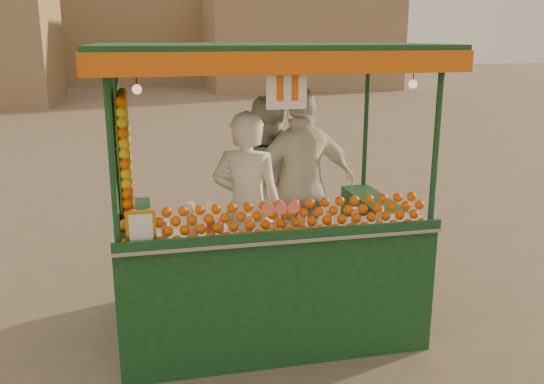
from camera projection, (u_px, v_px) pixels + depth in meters
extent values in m
plane|color=brown|center=(237.00, 317.00, 5.39)|extent=(90.00, 90.00, 0.00)
cube|color=#8A744E|center=(297.00, 36.00, 28.82)|extent=(9.00, 6.00, 5.00)
cube|color=#8A744E|center=(114.00, 18.00, 32.31)|extent=(14.00, 7.00, 7.00)
cube|color=#0E3412|center=(264.00, 308.00, 5.26)|extent=(2.49, 1.53, 0.29)
cylinder|color=black|center=(168.00, 315.00, 5.07)|extent=(0.35, 0.10, 0.35)
cylinder|color=black|center=(354.00, 296.00, 5.43)|extent=(0.35, 0.10, 0.35)
cube|color=#0E3412|center=(280.00, 282.00, 4.53)|extent=(2.49, 0.29, 0.77)
cube|color=#0E3412|center=(136.00, 260.00, 4.98)|extent=(0.29, 1.25, 0.77)
cube|color=#0E3412|center=(376.00, 241.00, 5.44)|extent=(0.29, 1.25, 0.77)
cube|color=#B2B2B7|center=(280.00, 233.00, 4.46)|extent=(2.49, 0.44, 0.03)
cylinder|color=#0E3412|center=(112.00, 159.00, 3.91)|extent=(0.05, 0.05, 1.34)
cylinder|color=#0E3412|center=(436.00, 145.00, 4.42)|extent=(0.05, 0.05, 1.34)
cylinder|color=#0E3412|center=(119.00, 128.00, 5.27)|extent=(0.05, 0.05, 1.34)
cylinder|color=#0E3412|center=(366.00, 120.00, 5.78)|extent=(0.05, 0.05, 1.34)
cube|color=#0E3412|center=(263.00, 49.00, 4.66)|extent=(2.69, 1.73, 0.08)
cube|color=#D3570B|center=(289.00, 63.00, 3.87)|extent=(2.69, 0.04, 0.15)
cube|color=#D3570B|center=(245.00, 55.00, 5.49)|extent=(2.69, 0.04, 0.15)
cube|color=#D3570B|center=(90.00, 60.00, 4.40)|extent=(0.04, 1.73, 0.15)
cube|color=#D3570B|center=(416.00, 57.00, 4.96)|extent=(0.04, 1.73, 0.15)
cylinder|color=#FF644D|center=(281.00, 208.00, 4.27)|extent=(0.10, 0.02, 0.10)
cube|color=#B69122|center=(141.00, 229.00, 4.08)|extent=(0.21, 0.02, 0.27)
cube|color=white|center=(287.00, 88.00, 3.98)|extent=(0.29, 0.01, 0.29)
sphere|color=#FFE5B2|center=(137.00, 89.00, 3.90)|extent=(0.07, 0.07, 0.07)
sphere|color=#FFE5B2|center=(413.00, 84.00, 4.32)|extent=(0.07, 0.07, 0.07)
imported|color=white|center=(247.00, 208.00, 4.93)|extent=(0.72, 0.61, 1.66)
imported|color=silver|center=(265.00, 186.00, 5.55)|extent=(1.03, 0.94, 1.72)
imported|color=white|center=(302.00, 186.00, 5.34)|extent=(1.11, 0.57, 1.81)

